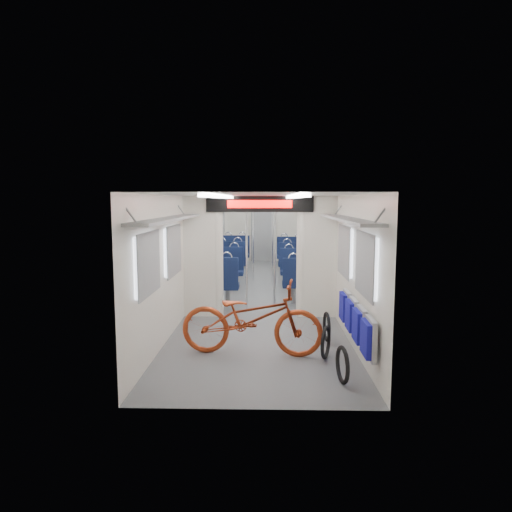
{
  "coord_description": "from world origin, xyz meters",
  "views": [
    {
      "loc": [
        0.14,
        -10.62,
        2.21
      ],
      "look_at": [
        -0.07,
        -1.91,
        1.15
      ],
      "focal_mm": 32.0,
      "sensor_mm": 36.0,
      "label": 1
    }
  ],
  "objects_px": {
    "seat_bay_near_left": "(221,272)",
    "bike_hoop_a": "(342,367)",
    "flip_bench": "(355,320)",
    "seat_bay_far_left": "(233,253)",
    "seat_bay_far_right": "(293,255)",
    "stanchion_near_left": "(247,254)",
    "stanchion_far_right": "(272,240)",
    "bike_hoop_b": "(326,344)",
    "seat_bay_near_right": "(301,272)",
    "bike_hoop_c": "(327,328)",
    "bicycle": "(251,318)",
    "stanchion_far_left": "(253,239)",
    "stanchion_near_right": "(275,252)"
  },
  "relations": [
    {
      "from": "seat_bay_far_left",
      "to": "stanchion_near_right",
      "type": "bearing_deg",
      "value": -75.3
    },
    {
      "from": "bicycle",
      "to": "stanchion_far_right",
      "type": "relative_size",
      "value": 0.89
    },
    {
      "from": "flip_bench",
      "to": "seat_bay_near_right",
      "type": "xyz_separation_m",
      "value": [
        -0.42,
        4.5,
        -0.03
      ]
    },
    {
      "from": "seat_bay_near_left",
      "to": "stanchion_far_left",
      "type": "relative_size",
      "value": 0.99
    },
    {
      "from": "stanchion_near_left",
      "to": "stanchion_far_right",
      "type": "relative_size",
      "value": 1.0
    },
    {
      "from": "bike_hoop_b",
      "to": "seat_bay_far_left",
      "type": "height_order",
      "value": "seat_bay_far_left"
    },
    {
      "from": "bicycle",
      "to": "seat_bay_far_left",
      "type": "distance_m",
      "value": 7.76
    },
    {
      "from": "stanchion_near_right",
      "to": "seat_bay_near_right",
      "type": "bearing_deg",
      "value": 62.75
    },
    {
      "from": "bike_hoop_c",
      "to": "seat_bay_far_right",
      "type": "relative_size",
      "value": 0.21
    },
    {
      "from": "bike_hoop_a",
      "to": "stanchion_near_left",
      "type": "relative_size",
      "value": 0.2
    },
    {
      "from": "stanchion_far_left",
      "to": "seat_bay_near_left",
      "type": "bearing_deg",
      "value": -108.58
    },
    {
      "from": "seat_bay_far_left",
      "to": "stanchion_far_right",
      "type": "xyz_separation_m",
      "value": [
        1.21,
        -1.78,
        0.57
      ]
    },
    {
      "from": "bike_hoop_b",
      "to": "seat_bay_far_right",
      "type": "distance_m",
      "value": 7.64
    },
    {
      "from": "bike_hoop_b",
      "to": "seat_bay_near_right",
      "type": "distance_m",
      "value": 4.41
    },
    {
      "from": "stanchion_far_right",
      "to": "flip_bench",
      "type": "bearing_deg",
      "value": -80.14
    },
    {
      "from": "bike_hoop_c",
      "to": "seat_bay_far_left",
      "type": "bearing_deg",
      "value": 105.95
    },
    {
      "from": "stanchion_near_left",
      "to": "stanchion_near_right",
      "type": "xyz_separation_m",
      "value": [
        0.56,
        0.39,
        0.0
      ]
    },
    {
      "from": "seat_bay_near_left",
      "to": "bike_hoop_a",
      "type": "bearing_deg",
      "value": -68.64
    },
    {
      "from": "bike_hoop_a",
      "to": "seat_bay_near_left",
      "type": "xyz_separation_m",
      "value": [
        -1.99,
        5.1,
        0.36
      ]
    },
    {
      "from": "bike_hoop_b",
      "to": "stanchion_near_right",
      "type": "xyz_separation_m",
      "value": [
        -0.67,
        3.16,
        0.94
      ]
    },
    {
      "from": "seat_bay_near_left",
      "to": "stanchion_near_right",
      "type": "distance_m",
      "value": 1.73
    },
    {
      "from": "stanchion_near_left",
      "to": "stanchion_near_right",
      "type": "bearing_deg",
      "value": 34.48
    },
    {
      "from": "flip_bench",
      "to": "stanchion_far_right",
      "type": "bearing_deg",
      "value": 99.86
    },
    {
      "from": "bike_hoop_a",
      "to": "stanchion_near_right",
      "type": "bearing_deg",
      "value": 100.68
    },
    {
      "from": "bike_hoop_c",
      "to": "seat_bay_near_right",
      "type": "xyz_separation_m",
      "value": [
        -0.15,
        3.6,
        0.34
      ]
    },
    {
      "from": "bicycle",
      "to": "stanchion_near_left",
      "type": "height_order",
      "value": "stanchion_near_left"
    },
    {
      "from": "bike_hoop_c",
      "to": "stanchion_near_left",
      "type": "xyz_separation_m",
      "value": [
        -1.35,
        1.97,
        0.94
      ]
    },
    {
      "from": "seat_bay_far_left",
      "to": "seat_bay_far_right",
      "type": "bearing_deg",
      "value": -7.2
    },
    {
      "from": "stanchion_far_left",
      "to": "bike_hoop_b",
      "type": "bearing_deg",
      "value": -79.07
    },
    {
      "from": "flip_bench",
      "to": "bike_hoop_c",
      "type": "height_order",
      "value": "flip_bench"
    },
    {
      "from": "flip_bench",
      "to": "seat_bay_near_right",
      "type": "relative_size",
      "value": 0.98
    },
    {
      "from": "bike_hoop_b",
      "to": "seat_bay_near_left",
      "type": "height_order",
      "value": "seat_bay_near_left"
    },
    {
      "from": "seat_bay_near_right",
      "to": "seat_bay_far_left",
      "type": "height_order",
      "value": "seat_bay_far_left"
    },
    {
      "from": "flip_bench",
      "to": "seat_bay_far_left",
      "type": "relative_size",
      "value": 0.89
    },
    {
      "from": "stanchion_near_left",
      "to": "stanchion_far_left",
      "type": "relative_size",
      "value": 1.0
    },
    {
      "from": "seat_bay_near_left",
      "to": "stanchion_far_right",
      "type": "relative_size",
      "value": 0.99
    },
    {
      "from": "stanchion_far_left",
      "to": "bicycle",
      "type": "bearing_deg",
      "value": -88.47
    },
    {
      "from": "flip_bench",
      "to": "stanchion_near_right",
      "type": "bearing_deg",
      "value": 107.95
    },
    {
      "from": "bike_hoop_c",
      "to": "stanchion_near_left",
      "type": "height_order",
      "value": "stanchion_near_left"
    },
    {
      "from": "seat_bay_near_left",
      "to": "seat_bay_far_right",
      "type": "xyz_separation_m",
      "value": [
        1.87,
        3.4,
        -0.0
      ]
    },
    {
      "from": "bike_hoop_c",
      "to": "stanchion_near_right",
      "type": "relative_size",
      "value": 0.21
    },
    {
      "from": "flip_bench",
      "to": "bike_hoop_a",
      "type": "relative_size",
      "value": 4.45
    },
    {
      "from": "seat_bay_near_left",
      "to": "stanchion_far_right",
      "type": "height_order",
      "value": "stanchion_far_right"
    },
    {
      "from": "bike_hoop_c",
      "to": "seat_bay_far_left",
      "type": "xyz_separation_m",
      "value": [
        -2.02,
        7.06,
        0.37
      ]
    },
    {
      "from": "stanchion_far_left",
      "to": "bike_hoop_a",
      "type": "bearing_deg",
      "value": -79.66
    },
    {
      "from": "seat_bay_far_right",
      "to": "stanchion_near_left",
      "type": "relative_size",
      "value": 0.98
    },
    {
      "from": "bike_hoop_c",
      "to": "bike_hoop_b",
      "type": "bearing_deg",
      "value": -98.25
    },
    {
      "from": "flip_bench",
      "to": "seat_bay_far_right",
      "type": "xyz_separation_m",
      "value": [
        -0.42,
        7.72,
        -0.01
      ]
    },
    {
      "from": "seat_bay_near_right",
      "to": "stanchion_far_right",
      "type": "xyz_separation_m",
      "value": [
        -0.66,
        1.69,
        0.6
      ]
    },
    {
      "from": "seat_bay_far_left",
      "to": "seat_bay_far_right",
      "type": "xyz_separation_m",
      "value": [
        1.87,
        -0.24,
        -0.01
      ]
    }
  ]
}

